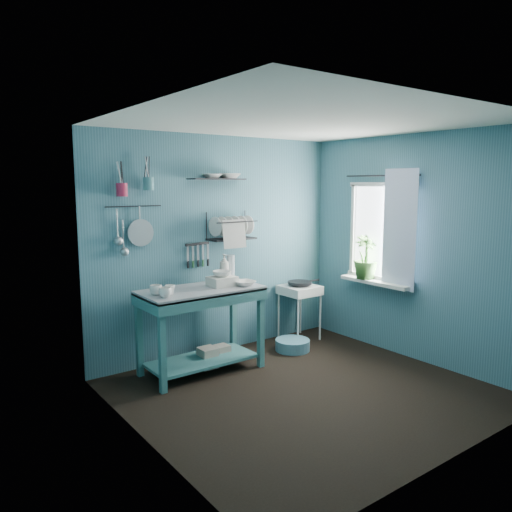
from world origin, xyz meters
TOP-DOWN VIEW (x-y plane):
  - floor at (0.00, 0.00)m, footprint 3.20×3.20m
  - ceiling at (0.00, 0.00)m, footprint 3.20×3.20m
  - wall_back at (0.00, 1.50)m, footprint 3.20×0.00m
  - wall_front at (0.00, -1.50)m, footprint 3.20×0.00m
  - wall_left at (-1.60, 0.00)m, footprint 0.00×3.00m
  - wall_right at (1.60, 0.00)m, footprint 0.00×3.00m
  - work_counter at (-0.52, 1.04)m, footprint 1.35×0.86m
  - mug_left at (-1.00, 0.88)m, footprint 0.12×0.12m
  - mug_mid at (-0.90, 0.98)m, footprint 0.14×0.14m
  - mug_right at (-1.02, 1.04)m, footprint 0.17×0.17m
  - wash_tub at (-0.27, 1.02)m, footprint 0.28×0.22m
  - tub_bowl at (-0.27, 1.02)m, footprint 0.20×0.19m
  - soap_bottle at (-0.10, 1.24)m, footprint 0.12×0.12m
  - water_bottle at (0.00, 1.26)m, footprint 0.09×0.09m
  - counter_bowl at (-0.07, 0.89)m, footprint 0.22×0.22m
  - hotplate_stand at (1.04, 1.26)m, footprint 0.43×0.43m
  - frying_pan at (1.04, 1.26)m, footprint 0.30×0.30m
  - knife_strip at (-0.30, 1.47)m, footprint 0.32×0.07m
  - dish_rack at (0.09, 1.37)m, footprint 0.56×0.26m
  - upper_shelf at (-0.08, 1.40)m, footprint 0.71×0.24m
  - shelf_bowl_left at (-0.14, 1.40)m, footprint 0.23×0.23m
  - shelf_bowl_right at (0.09, 1.40)m, footprint 0.26×0.26m
  - utensil_cup_magenta at (-1.17, 1.42)m, footprint 0.11×0.11m
  - utensil_cup_teal at (-0.89, 1.42)m, footprint 0.11×0.11m
  - colander at (-0.98, 1.45)m, footprint 0.28×0.03m
  - ladle_outer at (-1.22, 1.46)m, footprint 0.01×0.01m
  - ladle_inner at (-1.16, 1.46)m, footprint 0.01×0.01m
  - hook_rail at (-1.04, 1.47)m, footprint 0.60×0.01m
  - window_glass at (1.59, 0.45)m, footprint 0.00×1.10m
  - windowsill at (1.50, 0.45)m, footprint 0.16×0.95m
  - curtain at (1.52, 0.15)m, footprint 0.00×1.35m
  - curtain_rod at (1.54, 0.45)m, footprint 0.02×1.05m
  - potted_plant at (1.50, 0.60)m, footprint 0.36×0.36m
  - storage_tin_large at (-0.42, 1.09)m, footprint 0.18×0.18m
  - storage_tin_small at (-0.22, 1.12)m, footprint 0.15×0.15m
  - floor_basin at (0.68, 0.97)m, footprint 0.41×0.41m

SIDE VIEW (x-z plane):
  - floor at x=0.00m, z-range 0.00..0.00m
  - floor_basin at x=0.68m, z-range 0.00..0.13m
  - storage_tin_small at x=-0.22m, z-range 0.00..0.20m
  - storage_tin_large at x=-0.42m, z-range 0.00..0.22m
  - hotplate_stand at x=1.04m, z-range 0.00..0.69m
  - work_counter at x=-0.52m, z-range 0.00..0.89m
  - frying_pan at x=1.04m, z-range 0.71..0.74m
  - windowsill at x=1.50m, z-range 0.79..0.83m
  - counter_bowl at x=-0.07m, z-range 0.89..0.94m
  - mug_mid at x=-0.90m, z-range 0.89..0.98m
  - mug_left at x=-1.00m, z-range 0.89..0.99m
  - mug_right at x=-1.02m, z-range 0.89..0.99m
  - wash_tub at x=-0.27m, z-range 0.89..0.99m
  - tub_bowl at x=-0.27m, z-range 0.99..1.05m
  - water_bottle at x=0.00m, z-range 0.89..1.17m
  - soap_bottle at x=-0.10m, z-range 0.89..1.19m
  - potted_plant at x=1.50m, z-range 0.83..1.35m
  - wall_back at x=0.00m, z-range -0.35..2.85m
  - wall_front at x=0.00m, z-range -0.35..2.85m
  - wall_left at x=-1.60m, z-range -0.25..2.75m
  - wall_right at x=1.60m, z-range -0.25..2.75m
  - knife_strip at x=-0.30m, z-range 1.28..1.31m
  - window_glass at x=1.59m, z-range 0.85..1.95m
  - ladle_inner at x=-1.16m, z-range 1.30..1.60m
  - curtain at x=1.52m, z-range 0.77..2.12m
  - colander at x=-0.98m, z-range 1.32..1.60m
  - dish_rack at x=0.09m, z-range 1.32..1.64m
  - ladle_outer at x=-1.22m, z-range 1.41..1.71m
  - hook_rail at x=-1.04m, z-range 1.73..1.74m
  - utensil_cup_magenta at x=-1.17m, z-range 1.83..1.96m
  - utensil_cup_teal at x=-0.89m, z-range 1.89..2.02m
  - upper_shelf at x=-0.08m, z-range 2.00..2.02m
  - shelf_bowl_left at x=-0.14m, z-range 2.01..2.06m
  - curtain_rod at x=1.54m, z-range 2.04..2.06m
  - shelf_bowl_right at x=0.09m, z-range 2.08..2.13m
  - ceiling at x=0.00m, z-range 2.50..2.50m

